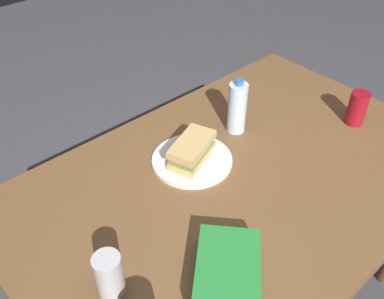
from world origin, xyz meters
TOP-DOWN VIEW (x-y plane):
  - dining_table at (0.00, 0.00)m, footprint 1.42×0.92m
  - paper_plate at (0.07, -0.15)m, footprint 0.26×0.26m
  - sandwich at (0.07, -0.14)m, footprint 0.20×0.16m
  - soda_can_red at (-0.51, 0.08)m, footprint 0.07×0.07m
  - chip_bag at (0.30, 0.24)m, footprint 0.27×0.27m
  - water_bottle_tall at (-0.16, -0.17)m, footprint 0.06×0.06m
  - soda_can_silver at (0.52, 0.07)m, footprint 0.07×0.07m

SIDE VIEW (x-z plane):
  - dining_table at x=0.00m, z-range 0.28..1.06m
  - paper_plate at x=0.07m, z-range 0.78..0.79m
  - chip_bag at x=0.30m, z-range 0.78..0.85m
  - sandwich at x=0.07m, z-range 0.79..0.87m
  - soda_can_red at x=-0.51m, z-range 0.78..0.90m
  - soda_can_silver at x=0.52m, z-range 0.78..0.90m
  - water_bottle_tall at x=-0.16m, z-range 0.77..0.97m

